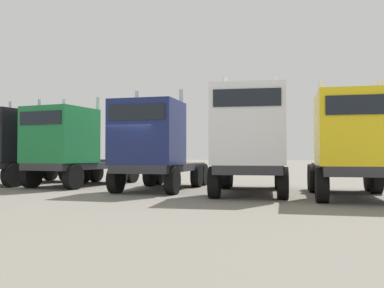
{
  "coord_description": "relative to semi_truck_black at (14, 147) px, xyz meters",
  "views": [
    {
      "loc": [
        8.22,
        -13.97,
        1.43
      ],
      "look_at": [
        1.5,
        2.14,
        1.88
      ],
      "focal_mm": 39.65,
      "sensor_mm": 36.0,
      "label": 1
    }
  ],
  "objects": [
    {
      "name": "semi_truck_green",
      "position": [
        3.21,
        0.01,
        0.0
      ],
      "size": [
        2.6,
        5.98,
        4.05
      ],
      "rotation": [
        0.0,
        0.0,
        -1.56
      ],
      "color": "#333338",
      "rests_on": "ground"
    },
    {
      "name": "semi_truck_black",
      "position": [
        0.0,
        0.0,
        0.0
      ],
      "size": [
        2.68,
        6.01,
        4.09
      ],
      "rotation": [
        0.0,
        0.0,
        -1.59
      ],
      "color": "#333338",
      "rests_on": "ground"
    },
    {
      "name": "semi_truck_navy",
      "position": [
        7.76,
        -0.57,
        -0.04
      ],
      "size": [
        3.32,
        6.23,
        4.05
      ],
      "rotation": [
        0.0,
        0.0,
        -1.43
      ],
      "color": "#333338",
      "rests_on": "ground"
    },
    {
      "name": "semi_truck_white",
      "position": [
        11.65,
        -0.74,
        0.13
      ],
      "size": [
        3.8,
        6.63,
        4.33
      ],
      "rotation": [
        0.0,
        0.0,
        -1.35
      ],
      "color": "#333338",
      "rests_on": "ground"
    },
    {
      "name": "semi_truck_yellow",
      "position": [
        15.11,
        -0.79,
        -0.04
      ],
      "size": [
        3.52,
        6.21,
        3.95
      ],
      "rotation": [
        0.0,
        0.0,
        -1.39
      ],
      "color": "#333338",
      "rests_on": "ground"
    },
    {
      "name": "ground",
      "position": [
        7.3,
        -1.32,
        -1.82
      ],
      "size": [
        200.0,
        200.0,
        0.0
      ],
      "primitive_type": "plane",
      "color": "slate"
    }
  ]
}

